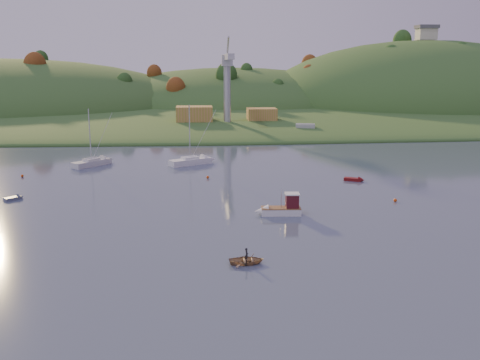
{
  "coord_description": "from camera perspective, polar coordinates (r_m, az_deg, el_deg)",
  "views": [
    {
      "loc": [
        -7.75,
        -42.06,
        20.5
      ],
      "look_at": [
        -1.43,
        33.27,
        3.77
      ],
      "focal_mm": 40.0,
      "sensor_mm": 36.0,
      "label": 1
    }
  ],
  "objects": [
    {
      "name": "ground",
      "position": [
        47.42,
        5.23,
        -13.18
      ],
      "size": [
        500.0,
        500.0,
        0.0
      ],
      "primitive_type": "plane",
      "color": "#313B51",
      "rests_on": "ground"
    },
    {
      "name": "sailboat_near",
      "position": [
        111.71,
        -15.56,
        1.83
      ],
      "size": [
        7.28,
        7.89,
        11.48
      ],
      "rotation": [
        0.0,
        0.0,
        0.86
      ],
      "color": "silver",
      "rests_on": "ground"
    },
    {
      "name": "paddler",
      "position": [
        55.91,
        0.71,
        -8.22
      ],
      "size": [
        0.38,
        0.55,
        1.47
      ],
      "primitive_type": "imported",
      "rotation": [
        0.0,
        0.0,
        1.62
      ],
      "color": "black",
      "rests_on": "ground"
    },
    {
      "name": "sailboat_far",
      "position": [
        109.45,
        -5.33,
        2.05
      ],
      "size": [
        8.93,
        6.62,
        12.17
      ],
      "rotation": [
        0.0,
        0.0,
        0.52
      ],
      "color": "white",
      "rests_on": "ground"
    },
    {
      "name": "far_shore",
      "position": [
        272.94,
        -3.19,
        8.16
      ],
      "size": [
        620.0,
        220.0,
        1.5
      ],
      "primitive_type": "cube",
      "color": "#274D1F",
      "rests_on": "ground"
    },
    {
      "name": "canoe",
      "position": [
        56.04,
        0.71,
        -8.56
      ],
      "size": [
        3.76,
        2.77,
        0.76
      ],
      "primitive_type": "imported",
      "rotation": [
        0.0,
        0.0,
        1.62
      ],
      "color": "#9B7855",
      "rests_on": "ground"
    },
    {
      "name": "shed_east",
      "position": [
        168.12,
        2.34,
        6.98
      ],
      "size": [
        9.0,
        7.0,
        4.0
      ],
      "primitive_type": "cube",
      "color": "#A78C37",
      "rests_on": "wharf"
    },
    {
      "name": "wharf",
      "position": [
        165.68,
        -0.35,
        5.79
      ],
      "size": [
        42.0,
        16.0,
        2.4
      ],
      "primitive_type": "cube",
      "color": "slate",
      "rests_on": "ground"
    },
    {
      "name": "buoy_3",
      "position": [
        96.19,
        -3.47,
        0.31
      ],
      "size": [
        0.5,
        0.5,
        0.5
      ],
      "primitive_type": "sphere",
      "color": "#DC470B",
      "rests_on": "ground"
    },
    {
      "name": "dock_crane",
      "position": [
        160.78,
        -1.34,
        11.29
      ],
      "size": [
        3.2,
        28.0,
        20.3
      ],
      "color": "#B7B7BC",
      "rests_on": "wharf"
    },
    {
      "name": "grey_dinghy",
      "position": [
        88.5,
        -22.74,
        -1.75
      ],
      "size": [
        2.86,
        2.87,
        1.11
      ],
      "rotation": [
        0.0,
        0.0,
        0.79
      ],
      "color": "slate",
      "rests_on": "ground"
    },
    {
      "name": "fishing_boat",
      "position": [
        73.38,
        4.07,
        -3.05
      ],
      "size": [
        6.43,
        2.35,
        4.03
      ],
      "rotation": [
        0.0,
        0.0,
        3.08
      ],
      "color": "white",
      "rests_on": "ground"
    },
    {
      "name": "shore_slope",
      "position": [
        208.21,
        -2.66,
        6.82
      ],
      "size": [
        640.0,
        150.0,
        7.0
      ],
      "primitive_type": "ellipsoid",
      "color": "#274D1F",
      "rests_on": "ground"
    },
    {
      "name": "buoy_2",
      "position": [
        104.94,
        -22.21,
        0.42
      ],
      "size": [
        0.5,
        0.5,
        0.5
      ],
      "primitive_type": "sphere",
      "color": "#DC470B",
      "rests_on": "ground"
    },
    {
      "name": "work_vessel",
      "position": [
        154.5,
        6.96,
        5.2
      ],
      "size": [
        13.23,
        6.83,
        3.24
      ],
      "rotation": [
        0.0,
        0.0,
        -0.19
      ],
      "color": "slate",
      "rests_on": "ground"
    },
    {
      "name": "shed_west",
      "position": [
        165.8,
        -4.9,
        7.0
      ],
      "size": [
        11.0,
        8.0,
        4.8
      ],
      "primitive_type": "cube",
      "color": "#A78C37",
      "rests_on": "wharf"
    },
    {
      "name": "hilltop_house",
      "position": [
        258.69,
        19.27,
        14.67
      ],
      "size": [
        9.0,
        7.0,
        6.45
      ],
      "color": "beige",
      "rests_on": "hill_right"
    },
    {
      "name": "buoy_1",
      "position": [
        83.38,
        16.23,
        -2.08
      ],
      "size": [
        0.5,
        0.5,
        0.5
      ],
      "primitive_type": "sphere",
      "color": "#DC470B",
      "rests_on": "ground"
    },
    {
      "name": "red_tender",
      "position": [
        96.21,
        12.35,
        0.04
      ],
      "size": [
        3.71,
        2.7,
        1.21
      ],
      "rotation": [
        0.0,
        0.0,
        -0.47
      ],
      "color": "#620E0F",
      "rests_on": "ground"
    },
    {
      "name": "hill_left",
      "position": [
        256.47,
        -23.66,
        6.86
      ],
      "size": [
        170.0,
        140.0,
        44.0
      ],
      "primitive_type": "ellipsoid",
      "color": "#274D1F",
      "rests_on": "ground"
    },
    {
      "name": "hillside_trees",
      "position": [
        228.11,
        -2.85,
        7.31
      ],
      "size": [
        280.0,
        50.0,
        32.0
      ],
      "primitive_type": null,
      "color": "#214117",
      "rests_on": "ground"
    },
    {
      "name": "hill_center",
      "position": [
        253.51,
        -0.77,
        7.84
      ],
      "size": [
        140.0,
        120.0,
        36.0
      ],
      "primitive_type": "ellipsoid",
      "color": "#274D1F",
      "rests_on": "ground"
    },
    {
      "name": "hill_right",
      "position": [
        259.18,
        18.74,
        7.29
      ],
      "size": [
        150.0,
        130.0,
        60.0
      ],
      "primitive_type": "ellipsoid",
      "color": "#274D1F",
      "rests_on": "ground"
    }
  ]
}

